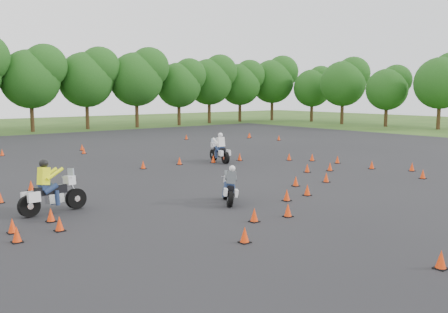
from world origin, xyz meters
The scene contains 7 objects.
ground centered at (0.00, 0.00, 0.00)m, with size 140.00×140.00×0.00m, color #2D5119.
asphalt_pad centered at (0.00, 6.00, 0.01)m, with size 62.00×62.00×0.00m, color black.
treeline centered at (2.82, 34.97, 4.64)m, with size 86.90×32.67×10.74m.
traffic_cones centered at (-0.12, 4.92, 0.23)m, with size 36.17×32.72×0.45m.
rider_grey centered at (-2.99, 0.11, 0.76)m, with size 1.95×0.60×1.51m, color #484C51, non-canonical shape.
rider_yellow centered at (-8.83, 2.77, 0.98)m, with size 2.53×0.78×1.95m, color #F5FF16, non-canonical shape.
rider_white centered at (3.91, 9.28, 0.92)m, with size 2.37×0.73×1.83m, color white, non-canonical shape.
Camera 1 is at (-15.07, -14.65, 4.32)m, focal length 40.00 mm.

